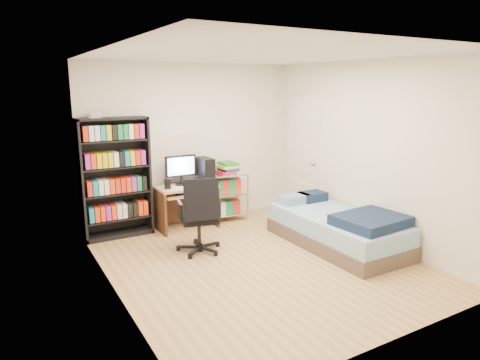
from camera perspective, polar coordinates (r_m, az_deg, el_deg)
room at (r=5.08m, az=2.69°, el=2.20°), size 3.58×4.08×2.58m
media_shelf at (r=6.34m, az=-16.29°, el=0.43°), size 0.97×0.32×1.80m
computer_desk at (r=6.63m, az=-6.61°, el=-1.12°), size 0.89×0.52×1.13m
office_chair at (r=5.65m, az=-5.39°, el=-6.46°), size 0.73×0.73×1.02m
wire_cart at (r=6.93m, az=-1.75°, el=-0.33°), size 0.64×0.49×0.95m
bed at (r=6.03m, az=12.96°, el=-6.30°), size 0.99×1.97×0.56m
door at (r=7.20m, az=8.46°, el=3.09°), size 0.12×0.80×2.00m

